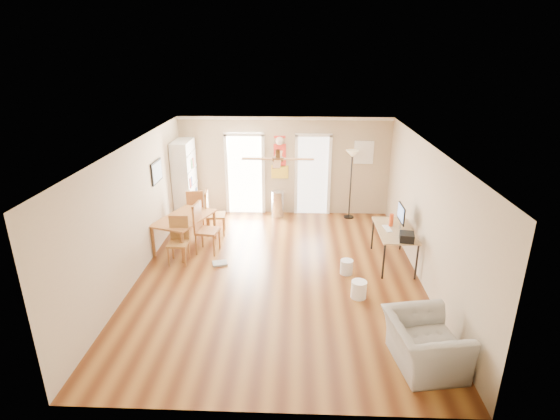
{
  "coord_description": "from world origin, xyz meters",
  "views": [
    {
      "loc": [
        0.34,
        -7.65,
        4.24
      ],
      "look_at": [
        0.0,
        0.6,
        1.15
      ],
      "focal_mm": 27.94,
      "sensor_mm": 36.0,
      "label": 1
    }
  ],
  "objects_px": {
    "torchiere_lamp": "(351,185)",
    "computer_desk": "(393,246)",
    "dining_chair_near": "(178,241)",
    "dining_table": "(185,232)",
    "armchair": "(424,343)",
    "printer": "(407,237)",
    "wastebasket_b": "(347,267)",
    "dining_chair_far": "(196,208)",
    "trash_can": "(277,204)",
    "dining_chair_right_a": "(216,213)",
    "wastebasket_a": "(359,289)",
    "bookshelf": "(185,181)",
    "dining_chair_right_b": "(207,228)"
  },
  "relations": [
    {
      "from": "bookshelf",
      "to": "dining_chair_far",
      "type": "distance_m",
      "value": 0.8
    },
    {
      "from": "torchiere_lamp",
      "to": "computer_desk",
      "type": "distance_m",
      "value": 2.71
    },
    {
      "from": "bookshelf",
      "to": "dining_table",
      "type": "relative_size",
      "value": 1.45
    },
    {
      "from": "dining_chair_near",
      "to": "dining_chair_far",
      "type": "height_order",
      "value": "dining_chair_far"
    },
    {
      "from": "dining_chair_far",
      "to": "armchair",
      "type": "distance_m",
      "value": 6.57
    },
    {
      "from": "dining_chair_right_b",
      "to": "wastebasket_b",
      "type": "height_order",
      "value": "dining_chair_right_b"
    },
    {
      "from": "trash_can",
      "to": "wastebasket_b",
      "type": "bearing_deg",
      "value": -63.71
    },
    {
      "from": "dining_chair_near",
      "to": "dining_table",
      "type": "bearing_deg",
      "value": 92.7
    },
    {
      "from": "dining_chair_near",
      "to": "armchair",
      "type": "distance_m",
      "value": 5.19
    },
    {
      "from": "dining_chair_near",
      "to": "torchiere_lamp",
      "type": "distance_m",
      "value": 4.73
    },
    {
      "from": "torchiere_lamp",
      "to": "wastebasket_b",
      "type": "height_order",
      "value": "torchiere_lamp"
    },
    {
      "from": "trash_can",
      "to": "printer",
      "type": "relative_size",
      "value": 2.27
    },
    {
      "from": "dining_table",
      "to": "dining_chair_right_b",
      "type": "distance_m",
      "value": 0.62
    },
    {
      "from": "wastebasket_a",
      "to": "wastebasket_b",
      "type": "height_order",
      "value": "wastebasket_a"
    },
    {
      "from": "dining_table",
      "to": "wastebasket_a",
      "type": "distance_m",
      "value": 4.14
    },
    {
      "from": "wastebasket_b",
      "to": "armchair",
      "type": "xyz_separation_m",
      "value": [
        0.8,
        -2.63,
        0.21
      ]
    },
    {
      "from": "computer_desk",
      "to": "torchiere_lamp",
      "type": "bearing_deg",
      "value": 103.48
    },
    {
      "from": "dining_chair_right_a",
      "to": "printer",
      "type": "xyz_separation_m",
      "value": [
        4.05,
        -1.95,
        0.31
      ]
    },
    {
      "from": "dining_chair_right_a",
      "to": "dining_chair_far",
      "type": "distance_m",
      "value": 0.71
    },
    {
      "from": "dining_table",
      "to": "computer_desk",
      "type": "distance_m",
      "value": 4.53
    },
    {
      "from": "trash_can",
      "to": "dining_chair_near",
      "type": "bearing_deg",
      "value": -125.26
    },
    {
      "from": "wastebasket_b",
      "to": "bookshelf",
      "type": "bearing_deg",
      "value": 144.32
    },
    {
      "from": "dining_chair_far",
      "to": "printer",
      "type": "height_order",
      "value": "dining_chair_far"
    },
    {
      "from": "dining_chair_right_b",
      "to": "dining_chair_far",
      "type": "height_order",
      "value": "dining_chair_right_b"
    },
    {
      "from": "dining_table",
      "to": "torchiere_lamp",
      "type": "xyz_separation_m",
      "value": [
        3.87,
        1.99,
        0.55
      ]
    },
    {
      "from": "dining_chair_far",
      "to": "trash_can",
      "type": "bearing_deg",
      "value": -170.48
    },
    {
      "from": "printer",
      "to": "computer_desk",
      "type": "bearing_deg",
      "value": 110.59
    },
    {
      "from": "trash_can",
      "to": "torchiere_lamp",
      "type": "xyz_separation_m",
      "value": [
        1.9,
        0.01,
        0.55
      ]
    },
    {
      "from": "dining_chair_right_a",
      "to": "dining_chair_far",
      "type": "bearing_deg",
      "value": 47.7
    },
    {
      "from": "dining_chair_far",
      "to": "wastebasket_a",
      "type": "distance_m",
      "value": 4.86
    },
    {
      "from": "armchair",
      "to": "dining_chair_near",
      "type": "bearing_deg",
      "value": 45.88
    },
    {
      "from": "dining_chair_right_a",
      "to": "armchair",
      "type": "height_order",
      "value": "dining_chair_right_a"
    },
    {
      "from": "dining_chair_far",
      "to": "torchiere_lamp",
      "type": "distance_m",
      "value": 4.0
    },
    {
      "from": "dining_chair_right_b",
      "to": "computer_desk",
      "type": "xyz_separation_m",
      "value": [
        3.94,
        -0.38,
        -0.18
      ]
    },
    {
      "from": "trash_can",
      "to": "computer_desk",
      "type": "distance_m",
      "value": 3.6
    },
    {
      "from": "dining_table",
      "to": "dining_chair_right_a",
      "type": "distance_m",
      "value": 0.98
    },
    {
      "from": "armchair",
      "to": "printer",
      "type": "bearing_deg",
      "value": -15.88
    },
    {
      "from": "bookshelf",
      "to": "dining_chair_far",
      "type": "relative_size",
      "value": 2.12
    },
    {
      "from": "computer_desk",
      "to": "wastebasket_a",
      "type": "distance_m",
      "value": 1.65
    },
    {
      "from": "wastebasket_a",
      "to": "computer_desk",
      "type": "bearing_deg",
      "value": 57.78
    },
    {
      "from": "dining_table",
      "to": "dining_chair_right_a",
      "type": "bearing_deg",
      "value": 55.13
    },
    {
      "from": "computer_desk",
      "to": "armchair",
      "type": "distance_m",
      "value": 3.14
    },
    {
      "from": "dining_table",
      "to": "wastebasket_a",
      "type": "relative_size",
      "value": 4.46
    },
    {
      "from": "dining_chair_right_a",
      "to": "wastebasket_a",
      "type": "bearing_deg",
      "value": -138.31
    },
    {
      "from": "wastebasket_b",
      "to": "dining_chair_far",
      "type": "bearing_deg",
      "value": 146.76
    },
    {
      "from": "dining_chair_far",
      "to": "dining_chair_right_a",
      "type": "bearing_deg",
      "value": 132.55
    },
    {
      "from": "dining_chair_right_b",
      "to": "wastebasket_b",
      "type": "distance_m",
      "value": 3.1
    },
    {
      "from": "printer",
      "to": "wastebasket_a",
      "type": "relative_size",
      "value": 0.96
    },
    {
      "from": "bookshelf",
      "to": "wastebasket_a",
      "type": "distance_m",
      "value": 5.49
    },
    {
      "from": "torchiere_lamp",
      "to": "wastebasket_a",
      "type": "relative_size",
      "value": 5.61
    }
  ]
}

